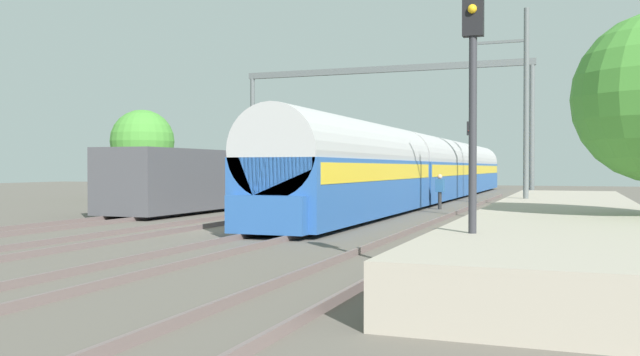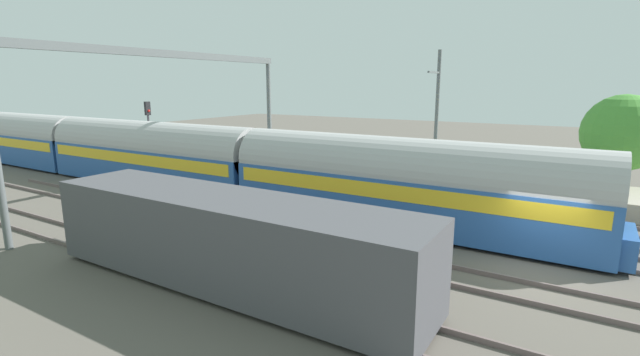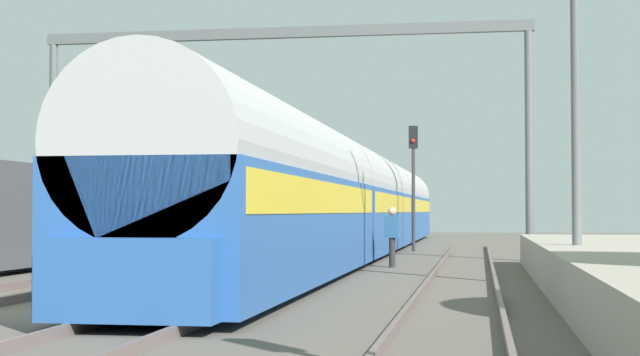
{
  "view_description": "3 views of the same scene",
  "coord_description": "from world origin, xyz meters",
  "px_view_note": "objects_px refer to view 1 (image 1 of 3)",
  "views": [
    {
      "loc": [
        10.26,
        -20.02,
        2.06
      ],
      "look_at": [
        2.08,
        1.91,
        1.7
      ],
      "focal_mm": 38.06,
      "sensor_mm": 36.0,
      "label": 1
    },
    {
      "loc": [
        -16.03,
        -1.01,
        6.2
      ],
      "look_at": [
        0.25,
        8.81,
        2.21
      ],
      "focal_mm": 25.25,
      "sensor_mm": 36.0,
      "label": 2
    },
    {
      "loc": [
        6.62,
        -14.64,
        1.61
      ],
      "look_at": [
        1.04,
        19.36,
        2.79
      ],
      "focal_mm": 54.68,
      "sensor_mm": 36.0,
      "label": 3
    }
  ],
  "objects_px": {
    "person_crossing": "(440,188)",
    "railway_signal_near": "(473,94)",
    "catenary_gantry": "(382,100)",
    "passenger_train": "(433,169)",
    "freight_car": "(203,180)",
    "railway_signal_far": "(470,149)"
  },
  "relations": [
    {
      "from": "railway_signal_near",
      "to": "passenger_train",
      "type": "bearing_deg",
      "value": 102.3
    },
    {
      "from": "passenger_train",
      "to": "freight_car",
      "type": "xyz_separation_m",
      "value": [
        -8.3,
        -13.84,
        -0.5
      ]
    },
    {
      "from": "person_crossing",
      "to": "railway_signal_far",
      "type": "xyz_separation_m",
      "value": [
        -0.14,
        11.28,
        2.2
      ]
    },
    {
      "from": "freight_car",
      "to": "person_crossing",
      "type": "relative_size",
      "value": 7.51
    },
    {
      "from": "passenger_train",
      "to": "freight_car",
      "type": "bearing_deg",
      "value": -120.96
    },
    {
      "from": "person_crossing",
      "to": "railway_signal_far",
      "type": "bearing_deg",
      "value": 98.97
    },
    {
      "from": "passenger_train",
      "to": "railway_signal_far",
      "type": "height_order",
      "value": "railway_signal_far"
    },
    {
      "from": "passenger_train",
      "to": "railway_signal_far",
      "type": "bearing_deg",
      "value": 52.45
    },
    {
      "from": "catenary_gantry",
      "to": "passenger_train",
      "type": "bearing_deg",
      "value": 64.97
    },
    {
      "from": "passenger_train",
      "to": "catenary_gantry",
      "type": "xyz_separation_m",
      "value": [
        -2.08,
        -4.45,
        3.95
      ]
    },
    {
      "from": "person_crossing",
      "to": "railway_signal_near",
      "type": "relative_size",
      "value": 0.33
    },
    {
      "from": "catenary_gantry",
      "to": "railway_signal_far",
      "type": "bearing_deg",
      "value": 60.08
    },
    {
      "from": "freight_car",
      "to": "railway_signal_near",
      "type": "height_order",
      "value": "railway_signal_near"
    },
    {
      "from": "freight_car",
      "to": "catenary_gantry",
      "type": "relative_size",
      "value": 0.77
    },
    {
      "from": "person_crossing",
      "to": "catenary_gantry",
      "type": "bearing_deg",
      "value": 141.87
    },
    {
      "from": "person_crossing",
      "to": "railway_signal_far",
      "type": "distance_m",
      "value": 11.49
    },
    {
      "from": "railway_signal_far",
      "to": "catenary_gantry",
      "type": "relative_size",
      "value": 0.3
    },
    {
      "from": "passenger_train",
      "to": "person_crossing",
      "type": "distance_m",
      "value": 9.07
    },
    {
      "from": "freight_car",
      "to": "person_crossing",
      "type": "bearing_deg",
      "value": 26.02
    },
    {
      "from": "person_crossing",
      "to": "railway_signal_near",
      "type": "xyz_separation_m",
      "value": [
        4.48,
        -21.2,
        2.33
      ]
    },
    {
      "from": "freight_car",
      "to": "railway_signal_near",
      "type": "relative_size",
      "value": 2.47
    },
    {
      "from": "person_crossing",
      "to": "catenary_gantry",
      "type": "height_order",
      "value": "catenary_gantry"
    }
  ]
}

